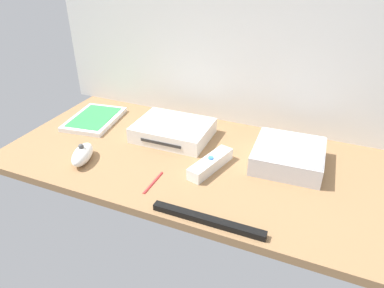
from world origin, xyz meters
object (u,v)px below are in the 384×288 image
game_case (94,119)px  remote_wand (211,164)px  sensor_bar (208,220)px  mini_computer (288,156)px  stylus_pen (153,182)px  game_console (173,130)px  remote_nunchuk (82,154)px

game_case → remote_wand: remote_wand is taller
sensor_bar → mini_computer: bearing=68.5°
mini_computer → stylus_pen: mini_computer is taller
game_console → remote_wand: game_console is taller
sensor_bar → remote_wand: bearing=108.7°
remote_wand → remote_nunchuk: bearing=-148.3°
sensor_bar → stylus_pen: sensor_bar is taller
game_console → remote_nunchuk: (-15.74, -20.72, -0.16)cm
game_console → stylus_pen: game_console is taller
game_console → mini_computer: (32.95, -1.50, 0.44)cm
game_console → remote_nunchuk: remote_nunchuk is taller
game_case → remote_wand: 44.33cm
game_console → remote_nunchuk: bearing=-128.3°
remote_wand → mini_computer: bearing=43.7°
game_case → sensor_bar: (49.39, -29.22, -0.06)cm
game_case → sensor_bar: size_ratio=0.86×
game_console → mini_computer: bearing=-3.7°
game_console → sensor_bar: 36.96cm
remote_wand → sensor_bar: (6.38, -18.53, -0.81)cm
remote_nunchuk → sensor_bar: (37.81, -8.89, -1.34)cm
remote_nunchuk → game_case: bearing=101.4°
game_console → stylus_pen: (5.43, -22.02, -1.85)cm
sensor_bar → game_console: bearing=126.4°
game_case → remote_wand: (43.01, -10.69, 0.75)cm
mini_computer → stylus_pen: (-27.52, -20.52, -2.29)cm
game_console → remote_wand: bearing=-36.3°
game_case → remote_wand: size_ratio=1.36×
mini_computer → stylus_pen: size_ratio=1.98×
remote_wand → sensor_bar: remote_wand is taller
game_case → remote_nunchuk: bearing=-68.5°
game_console → game_case: size_ratio=1.03×
mini_computer → remote_wand: size_ratio=1.17×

